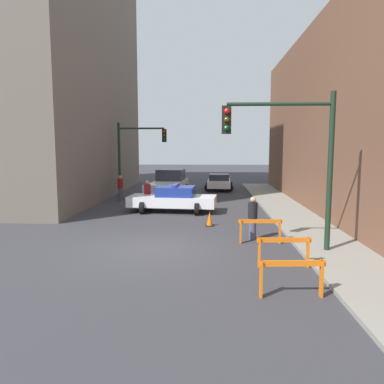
{
  "coord_description": "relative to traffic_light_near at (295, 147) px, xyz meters",
  "views": [
    {
      "loc": [
        1.95,
        -12.65,
        3.57
      ],
      "look_at": [
        1.1,
        5.63,
        1.32
      ],
      "focal_mm": 35.0,
      "sensor_mm": 36.0,
      "label": 1
    }
  ],
  "objects": [
    {
      "name": "ground_plane",
      "position": [
        -4.73,
        0.24,
        -3.53
      ],
      "size": [
        120.0,
        120.0,
        0.0
      ],
      "primitive_type": "plane",
      "color": "#38383D"
    },
    {
      "name": "sidewalk_right",
      "position": [
        1.47,
        0.24,
        -3.47
      ],
      "size": [
        2.4,
        44.0,
        0.12
      ],
      "color": "gray",
      "rests_on": "ground_plane"
    },
    {
      "name": "building_corner_left",
      "position": [
        -16.73,
        14.24,
        7.27
      ],
      "size": [
        14.0,
        20.0,
        21.6
      ],
      "color": "#6B6056",
      "rests_on": "ground_plane"
    },
    {
      "name": "traffic_light_near",
      "position": [
        0.0,
        0.0,
        0.0
      ],
      "size": [
        3.64,
        0.35,
        5.2
      ],
      "color": "black",
      "rests_on": "sidewalk_right"
    },
    {
      "name": "traffic_light_far",
      "position": [
        -8.03,
        13.75,
        -0.13
      ],
      "size": [
        3.44,
        0.35,
        5.2
      ],
      "color": "black",
      "rests_on": "ground_plane"
    },
    {
      "name": "police_car",
      "position": [
        -4.74,
        7.69,
        -2.81
      ],
      "size": [
        4.84,
        2.63,
        1.52
      ],
      "rotation": [
        0.0,
        0.0,
        1.48
      ],
      "color": "white",
      "rests_on": "ground_plane"
    },
    {
      "name": "white_truck",
      "position": [
        -5.68,
        13.79,
        -2.62
      ],
      "size": [
        3.07,
        5.61,
        1.9
      ],
      "rotation": [
        0.0,
        0.0,
        -0.12
      ],
      "color": "silver",
      "rests_on": "ground_plane"
    },
    {
      "name": "parked_car_near",
      "position": [
        -1.98,
        18.2,
        -2.86
      ],
      "size": [
        2.37,
        4.36,
        1.31
      ],
      "rotation": [
        0.0,
        0.0,
        -0.03
      ],
      "color": "silver",
      "rests_on": "ground_plane"
    },
    {
      "name": "pedestrian_crossing",
      "position": [
        -6.27,
        8.42,
        -2.67
      ],
      "size": [
        0.47,
        0.47,
        1.66
      ],
      "rotation": [
        0.0,
        0.0,
        1.15
      ],
      "color": "black",
      "rests_on": "ground_plane"
    },
    {
      "name": "pedestrian_corner",
      "position": [
        -8.65,
        11.87,
        -2.67
      ],
      "size": [
        0.51,
        0.51,
        1.66
      ],
      "rotation": [
        0.0,
        0.0,
        5.48
      ],
      "color": "#474C66",
      "rests_on": "ground_plane"
    },
    {
      "name": "pedestrian_sidewalk",
      "position": [
        -1.11,
        1.75,
        -2.67
      ],
      "size": [
        0.48,
        0.48,
        1.66
      ],
      "rotation": [
        0.0,
        0.0,
        2.02
      ],
      "color": "#474C66",
      "rests_on": "ground_plane"
    },
    {
      "name": "barrier_front",
      "position": [
        -0.82,
        -3.78,
        -2.91
      ],
      "size": [
        1.6,
        0.26,
        0.9
      ],
      "rotation": [
        0.0,
        0.0,
        0.07
      ],
      "color": "orange",
      "rests_on": "ground_plane"
    },
    {
      "name": "barrier_mid",
      "position": [
        -0.57,
        -1.56,
        -2.91
      ],
      "size": [
        1.6,
        0.24,
        0.9
      ],
      "rotation": [
        0.0,
        0.0,
        0.05
      ],
      "color": "orange",
      "rests_on": "ground_plane"
    },
    {
      "name": "barrier_back",
      "position": [
        -0.89,
        1.19,
        -2.91
      ],
      "size": [
        1.6,
        0.21,
        0.9
      ],
      "rotation": [
        0.0,
        0.0,
        0.03
      ],
      "color": "orange",
      "rests_on": "ground_plane"
    },
    {
      "name": "traffic_cone",
      "position": [
        -2.75,
        4.15,
        -3.21
      ],
      "size": [
        0.36,
        0.36,
        0.66
      ],
      "color": "black",
      "rests_on": "ground_plane"
    }
  ]
}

